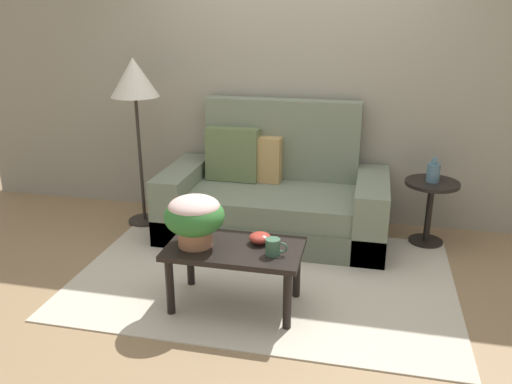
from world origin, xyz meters
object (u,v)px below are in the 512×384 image
at_px(couch, 273,198).
at_px(potted_plant, 194,216).
at_px(floor_lamp, 135,85).
at_px(coffee_mug, 273,247).
at_px(snack_bowl, 260,238).
at_px(side_table, 430,201).
at_px(coffee_table, 235,256).
at_px(table_vase, 433,172).

bearing_deg(couch, potted_plant, -101.80).
xyz_separation_m(floor_lamp, coffee_mug, (1.47, -1.28, -0.78)).
relative_size(potted_plant, snack_bowl, 2.68).
bearing_deg(side_table, snack_bowl, -133.78).
height_order(coffee_table, coffee_mug, coffee_mug).
xyz_separation_m(potted_plant, snack_bowl, (0.40, 0.12, -0.17)).
bearing_deg(side_table, floor_lamp, -177.76).
bearing_deg(coffee_table, snack_bowl, 29.67).
relative_size(couch, floor_lamp, 1.27).
relative_size(coffee_mug, table_vase, 0.69).
distance_m(couch, snack_bowl, 1.19).
bearing_deg(snack_bowl, coffee_mug, -51.40).
xyz_separation_m(couch, table_vase, (1.32, 0.07, 0.31)).
relative_size(potted_plant, coffee_mug, 2.77).
height_order(floor_lamp, snack_bowl, floor_lamp).
bearing_deg(coffee_mug, potted_plant, 177.41).
bearing_deg(floor_lamp, snack_bowl, -40.01).
distance_m(floor_lamp, snack_bowl, 1.94).
bearing_deg(coffee_mug, table_vase, 52.38).
distance_m(coffee_table, side_table, 1.88).
bearing_deg(snack_bowl, floor_lamp, 139.99).
height_order(side_table, floor_lamp, floor_lamp).
distance_m(potted_plant, snack_bowl, 0.45).
distance_m(snack_bowl, table_vase, 1.72).
distance_m(coffee_table, coffee_mug, 0.30).
bearing_deg(coffee_mug, side_table, 52.29).
height_order(coffee_table, table_vase, table_vase).
xyz_separation_m(coffee_table, potted_plant, (-0.25, -0.04, 0.27)).
relative_size(couch, snack_bowl, 13.18).
xyz_separation_m(couch, floor_lamp, (-1.22, -0.03, 0.95)).
bearing_deg(couch, side_table, 2.84).
distance_m(potted_plant, coffee_mug, 0.54).
distance_m(side_table, coffee_mug, 1.75).
xyz_separation_m(potted_plant, coffee_mug, (0.52, -0.02, -0.15)).
bearing_deg(couch, coffee_mug, -79.22).
bearing_deg(potted_plant, table_vase, 40.59).
relative_size(potted_plant, table_vase, 1.91).
bearing_deg(floor_lamp, coffee_table, -45.45).
bearing_deg(floor_lamp, table_vase, 2.27).
bearing_deg(snack_bowl, couch, 96.54).
height_order(couch, table_vase, couch).
bearing_deg(floor_lamp, couch, 1.60).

